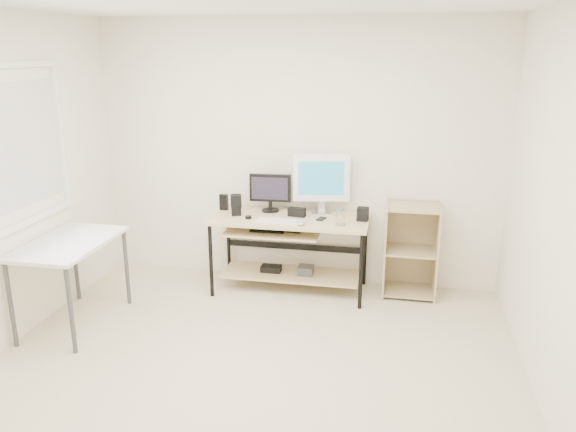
{
  "coord_description": "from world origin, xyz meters",
  "views": [
    {
      "loc": [
        0.98,
        -3.38,
        2.28
      ],
      "look_at": [
        0.05,
        1.3,
        0.87
      ],
      "focal_mm": 35.0,
      "sensor_mm": 36.0,
      "label": 1
    }
  ],
  "objects_px": {
    "white_imac": "(321,179)",
    "audio_controller": "(224,202)",
    "shelf_unit": "(411,249)",
    "black_monitor": "(270,190)",
    "side_table": "(69,250)",
    "desk": "(287,238)"
  },
  "relations": [
    {
      "from": "white_imac",
      "to": "audio_controller",
      "type": "xyz_separation_m",
      "value": [
        -0.97,
        -0.06,
        -0.26
      ]
    },
    {
      "from": "shelf_unit",
      "to": "white_imac",
      "type": "bearing_deg",
      "value": 177.64
    },
    {
      "from": "shelf_unit",
      "to": "black_monitor",
      "type": "bearing_deg",
      "value": 179.73
    },
    {
      "from": "black_monitor",
      "to": "audio_controller",
      "type": "relative_size",
      "value": 2.58
    },
    {
      "from": "shelf_unit",
      "to": "side_table",
      "type": "bearing_deg",
      "value": -156.67
    },
    {
      "from": "desk",
      "to": "audio_controller",
      "type": "relative_size",
      "value": 9.44
    },
    {
      "from": "side_table",
      "to": "white_imac",
      "type": "bearing_deg",
      "value": 32.8
    },
    {
      "from": "desk",
      "to": "side_table",
      "type": "relative_size",
      "value": 1.5
    },
    {
      "from": "desk",
      "to": "side_table",
      "type": "xyz_separation_m",
      "value": [
        -1.65,
        -1.06,
        0.13
      ]
    },
    {
      "from": "desk",
      "to": "audio_controller",
      "type": "height_order",
      "value": "audio_controller"
    },
    {
      "from": "side_table",
      "to": "black_monitor",
      "type": "xyz_separation_m",
      "value": [
        1.45,
        1.23,
        0.29
      ]
    },
    {
      "from": "desk",
      "to": "black_monitor",
      "type": "distance_m",
      "value": 0.5
    },
    {
      "from": "desk",
      "to": "white_imac",
      "type": "xyz_separation_m",
      "value": [
        0.3,
        0.2,
        0.55
      ]
    },
    {
      "from": "desk",
      "to": "audio_controller",
      "type": "distance_m",
      "value": 0.75
    },
    {
      "from": "side_table",
      "to": "white_imac",
      "type": "xyz_separation_m",
      "value": [
        1.95,
        1.26,
        0.42
      ]
    },
    {
      "from": "side_table",
      "to": "audio_controller",
      "type": "xyz_separation_m",
      "value": [
        0.98,
        1.2,
        0.16
      ]
    },
    {
      "from": "shelf_unit",
      "to": "audio_controller",
      "type": "xyz_separation_m",
      "value": [
        -1.85,
        -0.02,
        0.38
      ]
    },
    {
      "from": "desk",
      "to": "white_imac",
      "type": "relative_size",
      "value": 2.57
    },
    {
      "from": "desk",
      "to": "audio_controller",
      "type": "xyz_separation_m",
      "value": [
        -0.67,
        0.14,
        0.29
      ]
    },
    {
      "from": "desk",
      "to": "white_imac",
      "type": "distance_m",
      "value": 0.65
    },
    {
      "from": "desk",
      "to": "black_monitor",
      "type": "xyz_separation_m",
      "value": [
        -0.2,
        0.17,
        0.43
      ]
    },
    {
      "from": "shelf_unit",
      "to": "audio_controller",
      "type": "height_order",
      "value": "audio_controller"
    }
  ]
}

